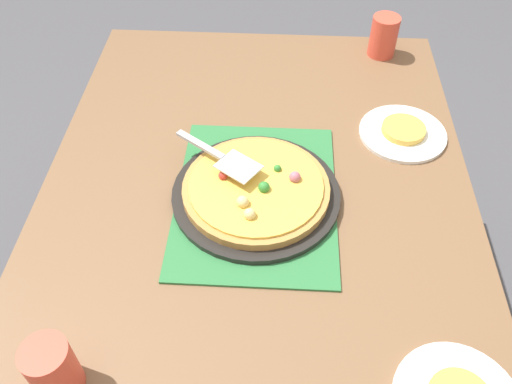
% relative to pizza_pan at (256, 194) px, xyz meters
% --- Properties ---
extents(ground_plane, '(8.00, 8.00, 0.00)m').
position_rel_pizza_pan_xyz_m(ground_plane, '(0.00, 0.00, -0.76)').
color(ground_plane, '#4C4C51').
extents(dining_table, '(1.40, 1.00, 0.75)m').
position_rel_pizza_pan_xyz_m(dining_table, '(0.00, 0.00, -0.12)').
color(dining_table, brown).
rests_on(dining_table, ground_plane).
extents(placemat, '(0.48, 0.36, 0.01)m').
position_rel_pizza_pan_xyz_m(placemat, '(0.00, 0.00, -0.01)').
color(placemat, '#2D753D').
rests_on(placemat, dining_table).
extents(pizza_pan, '(0.38, 0.38, 0.01)m').
position_rel_pizza_pan_xyz_m(pizza_pan, '(0.00, 0.00, 0.00)').
color(pizza_pan, black).
rests_on(pizza_pan, placemat).
extents(pizza, '(0.33, 0.33, 0.05)m').
position_rel_pizza_pan_xyz_m(pizza, '(-0.00, 0.00, 0.02)').
color(pizza, '#B78442').
rests_on(pizza, pizza_pan).
extents(plate_near_left, '(0.22, 0.22, 0.01)m').
position_rel_pizza_pan_xyz_m(plate_near_left, '(0.24, -0.36, -0.01)').
color(plate_near_left, white).
rests_on(plate_near_left, dining_table).
extents(served_slice_left, '(0.11, 0.11, 0.02)m').
position_rel_pizza_pan_xyz_m(served_slice_left, '(0.24, -0.36, 0.01)').
color(served_slice_left, '#EAB747').
rests_on(served_slice_left, plate_near_left).
extents(cup_near, '(0.08, 0.08, 0.12)m').
position_rel_pizza_pan_xyz_m(cup_near, '(0.61, -0.34, 0.05)').
color(cup_near, '#E04C38').
rests_on(cup_near, dining_table).
extents(cup_far, '(0.08, 0.08, 0.12)m').
position_rel_pizza_pan_xyz_m(cup_far, '(-0.45, 0.31, 0.05)').
color(cup_far, '#E04C38').
rests_on(cup_far, dining_table).
extents(pizza_server, '(0.17, 0.21, 0.01)m').
position_rel_pizza_pan_xyz_m(pizza_server, '(0.06, 0.08, 0.06)').
color(pizza_server, silver).
rests_on(pizza_server, pizza).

